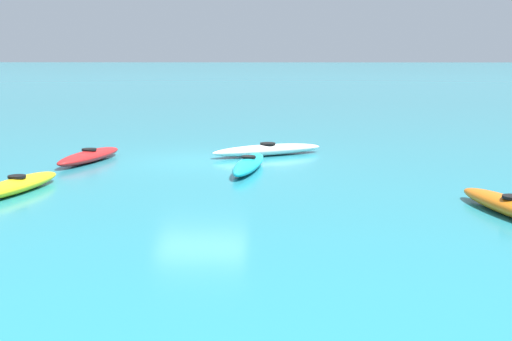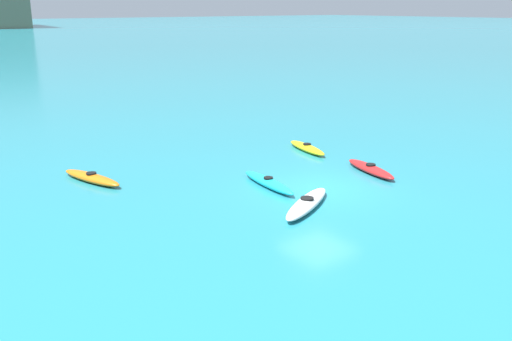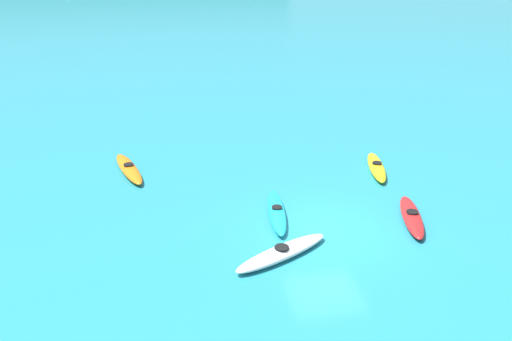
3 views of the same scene
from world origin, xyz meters
name	(u,v)px [view 3 (image 3 of 3)]	position (x,y,z in m)	size (l,w,h in m)	color
ground_plane	(327,232)	(0.00, 0.00, 0.00)	(600.00, 600.00, 0.00)	teal
kayak_orange	(129,169)	(-6.50, 5.96, 0.16)	(1.45, 3.29, 0.37)	orange
kayak_white	(282,253)	(-1.81, -1.26, 0.16)	(3.39, 2.25, 0.37)	white
kayak_cyan	(277,212)	(-1.41, 1.33, 0.16)	(0.93, 3.33, 0.37)	#19B7C6
kayak_yellow	(377,167)	(3.34, 4.37, 0.16)	(1.16, 2.98, 0.37)	yellow
kayak_red	(412,217)	(3.04, 0.20, 0.16)	(1.32, 3.10, 0.37)	red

